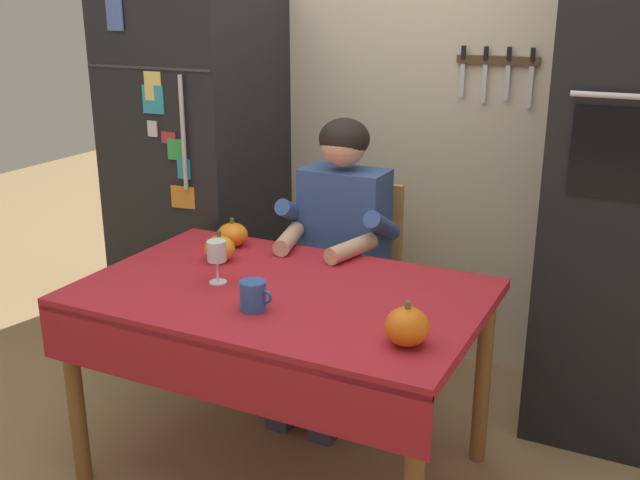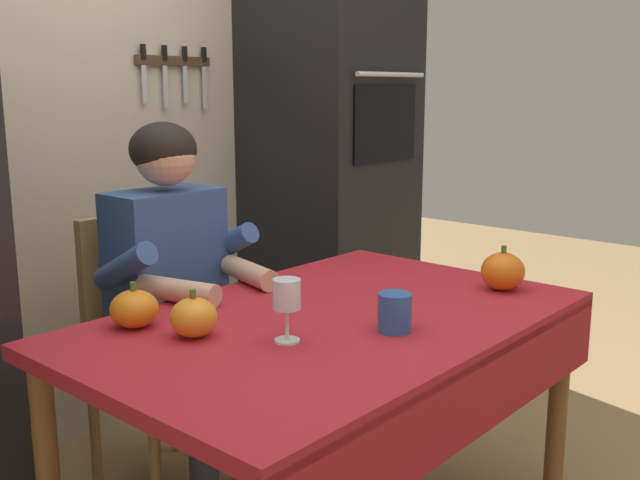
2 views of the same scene
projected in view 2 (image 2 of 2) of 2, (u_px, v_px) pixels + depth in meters
back_wall_assembly at (84, 101)px, 2.72m from camera, size 3.70×0.13×2.60m
wall_oven at (330, 155)px, 3.29m from camera, size 0.60×0.64×2.10m
dining_table at (337, 347)px, 2.00m from camera, size 1.40×0.90×0.74m
chair_behind_person at (148, 338)px, 2.50m from camera, size 0.40×0.40×0.93m
seated_person at (180, 284)px, 2.33m from camera, size 0.47×0.55×1.25m
coffee_mug at (395, 312)px, 1.86m from camera, size 0.11×0.09×0.10m
wine_glass at (287, 297)px, 1.77m from camera, size 0.07×0.07×0.16m
pumpkin_large at (134, 309)px, 1.89m from camera, size 0.12×0.12×0.12m
pumpkin_medium at (194, 317)px, 1.82m from camera, size 0.12×0.12×0.12m
pumpkin_small at (503, 271)px, 2.24m from camera, size 0.13×0.13×0.14m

